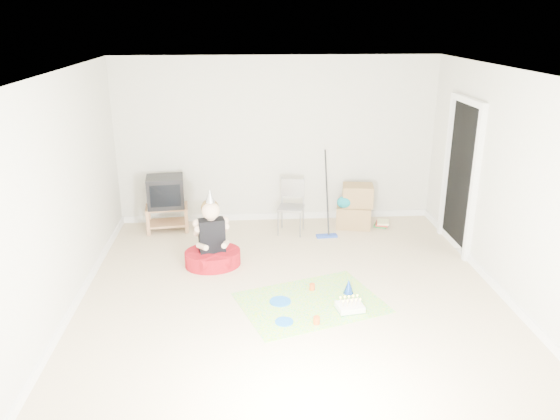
{
  "coord_description": "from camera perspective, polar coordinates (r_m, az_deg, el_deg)",
  "views": [
    {
      "loc": [
        -0.55,
        -5.88,
        3.15
      ],
      "look_at": [
        -0.1,
        0.4,
        0.9
      ],
      "focal_mm": 35.0,
      "sensor_mm": 36.0,
      "label": 1
    }
  ],
  "objects": [
    {
      "name": "ground",
      "position": [
        6.69,
        1.11,
        -8.41
      ],
      "size": [
        5.0,
        5.0,
        0.0
      ],
      "primitive_type": "plane",
      "color": "beige",
      "rests_on": "ground"
    },
    {
      "name": "tv_stand",
      "position": [
        8.59,
        -11.69,
        -0.58
      ],
      "size": [
        0.67,
        0.46,
        0.4
      ],
      "color": "#A6734B",
      "rests_on": "ground"
    },
    {
      "name": "birthday_cake",
      "position": [
        6.3,
        7.32,
        -10.08
      ],
      "size": [
        0.32,
        0.27,
        0.14
      ],
      "color": "white",
      "rests_on": "party_mat"
    },
    {
      "name": "blue_plate_near",
      "position": [
        6.43,
        0.02,
        -9.53
      ],
      "size": [
        0.35,
        0.35,
        0.01
      ],
      "primitive_type": "cylinder",
      "rotation": [
        0.0,
        0.0,
        0.59
      ],
      "color": "blue",
      "rests_on": "party_mat"
    },
    {
      "name": "book_pile",
      "position": [
        8.8,
        10.62,
        -1.37
      ],
      "size": [
        0.29,
        0.32,
        0.09
      ],
      "color": "#22682F",
      "rests_on": "ground"
    },
    {
      "name": "folding_chair",
      "position": [
        8.26,
        1.16,
        0.25
      ],
      "size": [
        0.46,
        0.44,
        0.84
      ],
      "color": "gray",
      "rests_on": "ground"
    },
    {
      "name": "blue_party_hat",
      "position": [
        6.63,
        7.18,
        -7.92
      ],
      "size": [
        0.17,
        0.17,
        0.18
      ],
      "primitive_type": "cone",
      "rotation": [
        0.0,
        0.0,
        0.48
      ],
      "color": "#163D9D",
      "rests_on": "party_mat"
    },
    {
      "name": "orange_cup_near",
      "position": [
        6.69,
        3.38,
        -8.02
      ],
      "size": [
        0.07,
        0.07,
        0.08
      ],
      "primitive_type": "cylinder",
      "rotation": [
        0.0,
        0.0,
        0.08
      ],
      "color": "#DE5318",
      "rests_on": "party_mat"
    },
    {
      "name": "party_mat",
      "position": [
        6.44,
        3.23,
        -9.63
      ],
      "size": [
        1.86,
        1.59,
        0.01
      ],
      "primitive_type": "cube",
      "rotation": [
        0.0,
        0.0,
        0.32
      ],
      "color": "#E02F8D",
      "rests_on": "ground"
    },
    {
      "name": "seated_woman",
      "position": [
        7.3,
        -7.08,
        -4.05
      ],
      "size": [
        0.87,
        0.87,
        1.07
      ],
      "color": "#A70F19",
      "rests_on": "ground"
    },
    {
      "name": "floor_mop",
      "position": [
        8.17,
        4.95,
        -1.13
      ],
      "size": [
        0.32,
        0.42,
        1.26
      ],
      "color": "#2243AD",
      "rests_on": "ground"
    },
    {
      "name": "crt_tv",
      "position": [
        8.46,
        -11.87,
        1.9
      ],
      "size": [
        0.59,
        0.51,
        0.47
      ],
      "primitive_type": "cube",
      "rotation": [
        0.0,
        0.0,
        0.11
      ],
      "color": "black",
      "rests_on": "tv_stand"
    },
    {
      "name": "cardboard_boxes",
      "position": [
        8.61,
        7.81,
        0.32
      ],
      "size": [
        0.61,
        0.51,
        0.68
      ],
      "color": "#957448",
      "rests_on": "ground"
    },
    {
      "name": "orange_cup_far",
      "position": [
        6.01,
        3.84,
        -11.42
      ],
      "size": [
        0.1,
        0.1,
        0.08
      ],
      "primitive_type": "cylinder",
      "rotation": [
        0.0,
        0.0,
        0.55
      ],
      "color": "#DE5318",
      "rests_on": "party_mat"
    },
    {
      "name": "blue_plate_far",
      "position": [
        6.05,
        0.44,
        -11.59
      ],
      "size": [
        0.21,
        0.21,
        0.01
      ],
      "primitive_type": "cylinder",
      "rotation": [
        0.0,
        0.0,
        -0.06
      ],
      "color": "blue",
      "rests_on": "party_mat"
    },
    {
      "name": "doorway_recess",
      "position": [
        7.99,
        18.4,
        3.21
      ],
      "size": [
        0.02,
        0.9,
        2.05
      ],
      "primitive_type": "cube",
      "color": "black",
      "rests_on": "ground"
    }
  ]
}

